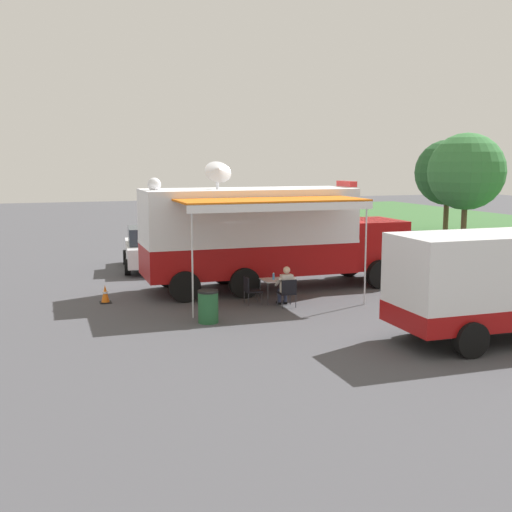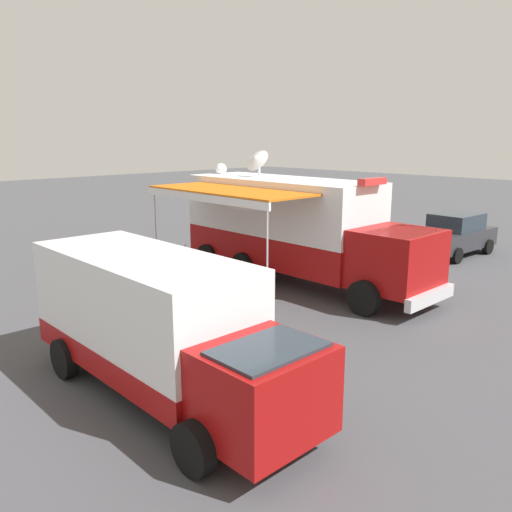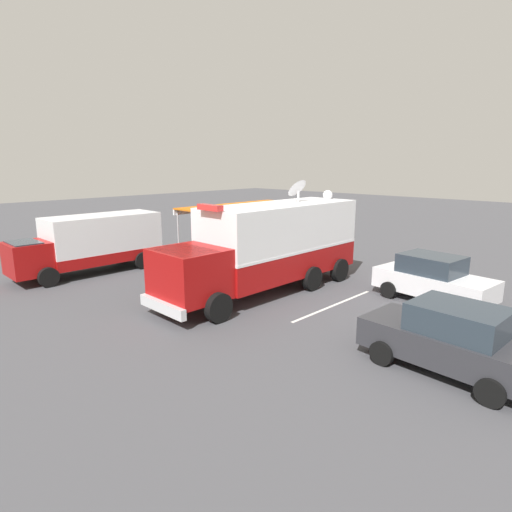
# 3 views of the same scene
# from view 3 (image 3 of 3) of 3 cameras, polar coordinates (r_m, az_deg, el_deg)

# --- Properties ---
(ground_plane) EXTENTS (100.00, 100.00, 0.00)m
(ground_plane) POSITION_cam_3_polar(r_m,az_deg,el_deg) (17.84, 3.30, -4.17)
(ground_plane) COLOR #47474C
(lot_stripe) EXTENTS (0.18, 4.80, 0.01)m
(lot_stripe) POSITION_cam_3_polar(r_m,az_deg,el_deg) (15.80, 10.52, -6.58)
(lot_stripe) COLOR silver
(lot_stripe) RESTS_ON ground
(command_truck) EXTENTS (4.92, 9.52, 4.53)m
(command_truck) POSITION_cam_3_polar(r_m,az_deg,el_deg) (16.86, 1.61, 1.66)
(command_truck) COLOR #9E0F0F
(command_truck) RESTS_ON ground
(folding_table) EXTENTS (0.81, 0.81, 0.73)m
(folding_table) POSITION_cam_3_polar(r_m,az_deg,el_deg) (18.97, -1.95, -1.03)
(folding_table) COLOR silver
(folding_table) RESTS_ON ground
(water_bottle) EXTENTS (0.07, 0.07, 0.22)m
(water_bottle) POSITION_cam_3_polar(r_m,az_deg,el_deg) (18.98, -1.86, -0.52)
(water_bottle) COLOR #4C99D8
(water_bottle) RESTS_ON folding_table
(folding_chair_at_table) EXTENTS (0.49, 0.49, 0.87)m
(folding_chair_at_table) POSITION_cam_3_polar(r_m,az_deg,el_deg) (19.51, -3.81, -1.15)
(folding_chair_at_table) COLOR black
(folding_chair_at_table) RESTS_ON ground
(folding_chair_beside_table) EXTENTS (0.49, 0.49, 0.87)m
(folding_chair_beside_table) POSITION_cam_3_polar(r_m,az_deg,el_deg) (19.62, -0.25, -1.04)
(folding_chair_beside_table) COLOR black
(folding_chair_beside_table) RESTS_ON ground
(seated_responder) EXTENTS (0.66, 0.56, 1.25)m
(seated_responder) POSITION_cam_3_polar(r_m,az_deg,el_deg) (19.34, -3.45, -0.85)
(seated_responder) COLOR silver
(seated_responder) RESTS_ON ground
(trash_bin) EXTENTS (0.57, 0.57, 0.91)m
(trash_bin) POSITION_cam_3_polar(r_m,az_deg,el_deg) (22.11, -0.24, 0.35)
(trash_bin) COLOR #235B33
(trash_bin) RESTS_ON ground
(traffic_cone) EXTENTS (0.36, 0.36, 0.58)m
(traffic_cone) POSITION_cam_3_polar(r_m,az_deg,el_deg) (21.88, 10.77, -0.47)
(traffic_cone) COLOR black
(traffic_cone) RESTS_ON ground
(support_truck) EXTENTS (2.43, 6.83, 2.70)m
(support_truck) POSITION_cam_3_polar(r_m,az_deg,el_deg) (21.31, -21.23, 1.58)
(support_truck) COLOR white
(support_truck) RESTS_ON ground
(car_behind_truck) EXTENTS (4.29, 2.20, 1.76)m
(car_behind_truck) POSITION_cam_3_polar(r_m,az_deg,el_deg) (11.61, 24.97, -10.12)
(car_behind_truck) COLOR #2D2D33
(car_behind_truck) RESTS_ON ground
(car_far_corner) EXTENTS (4.37, 2.37, 1.76)m
(car_far_corner) POSITION_cam_3_polar(r_m,az_deg,el_deg) (17.10, 22.85, -2.83)
(car_far_corner) COLOR silver
(car_far_corner) RESTS_ON ground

